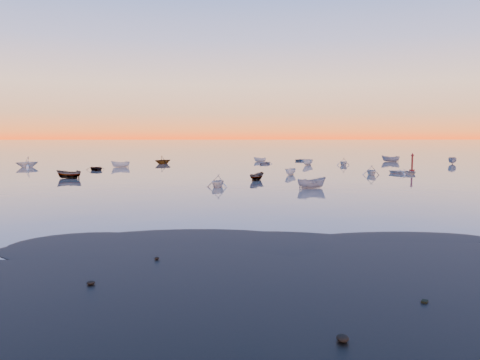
{
  "coord_description": "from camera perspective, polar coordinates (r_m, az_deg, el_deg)",
  "views": [
    {
      "loc": [
        0.9,
        -27.42,
        6.78
      ],
      "look_at": [
        2.04,
        28.0,
        1.09
      ],
      "focal_mm": 35.0,
      "sensor_mm": 36.0,
      "label": 1
    }
  ],
  "objects": [
    {
      "name": "boat_near_center",
      "position": [
        57.24,
        8.71,
        -1.01
      ],
      "size": [
        2.71,
        4.14,
        1.32
      ],
      "primitive_type": "imported",
      "rotation": [
        0.0,
        0.0,
        1.88
      ],
      "color": "slate",
      "rests_on": "ground"
    },
    {
      "name": "mud_lobes",
      "position": [
        27.29,
        -3.06,
        -8.52
      ],
      "size": [
        140.0,
        6.0,
        0.07
      ],
      "primitive_type": null,
      "color": "black",
      "rests_on": "ground"
    },
    {
      "name": "boat_near_right",
      "position": [
        77.07,
        15.72,
        0.59
      ],
      "size": [
        3.38,
        1.52,
        1.18
      ],
      "primitive_type": "imported",
      "rotation": [
        0.0,
        0.0,
        3.14
      ],
      "color": "silver",
      "rests_on": "ground"
    },
    {
      "name": "moored_fleet",
      "position": [
        80.71,
        -1.81,
        1.04
      ],
      "size": [
        124.0,
        58.0,
        1.2
      ],
      "primitive_type": null,
      "color": "silver",
      "rests_on": "ground"
    },
    {
      "name": "ground",
      "position": [
        127.6,
        -1.58,
        2.81
      ],
      "size": [
        600.0,
        600.0,
        0.0
      ],
      "primitive_type": "plane",
      "color": "#6A6258",
      "rests_on": "ground"
    },
    {
      "name": "channel_marker",
      "position": [
        87.73,
        20.25,
        1.91
      ],
      "size": [
        0.92,
        0.92,
        3.26
      ],
      "color": "#4D1110",
      "rests_on": "ground"
    }
  ]
}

